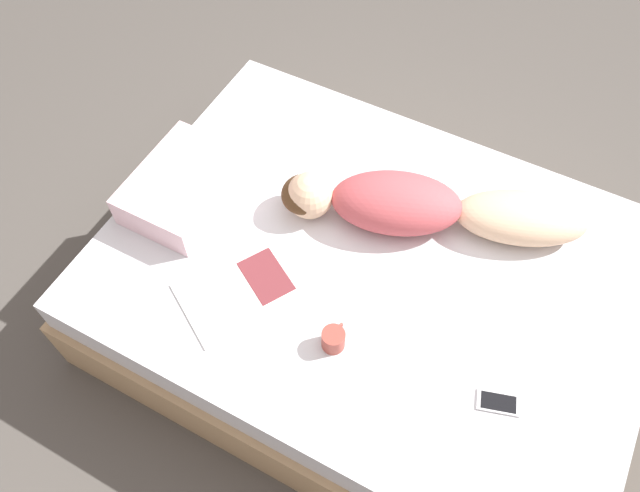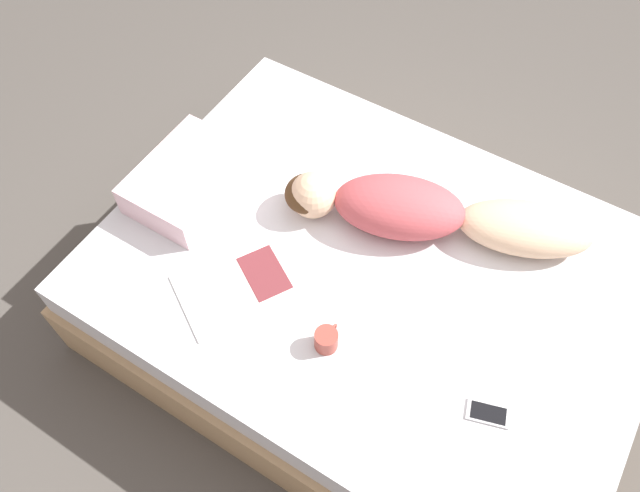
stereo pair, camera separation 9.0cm
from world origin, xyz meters
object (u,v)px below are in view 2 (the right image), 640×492
at_px(open_magazine, 239,285).
at_px(cell_phone, 488,413).
at_px(coffee_mug, 326,339).
at_px(person, 426,212).

bearing_deg(open_magazine, cell_phone, -57.31).
bearing_deg(open_magazine, coffee_mug, -64.21).
bearing_deg(person, cell_phone, -158.61).
relative_size(coffee_mug, cell_phone, 0.71).
bearing_deg(cell_phone, open_magazine, 74.90).
distance_m(person, coffee_mug, 0.70).
bearing_deg(cell_phone, person, 25.54).
height_order(open_magazine, cell_phone, same).
xyz_separation_m(open_magazine, cell_phone, (0.04, -1.07, 0.00)).
bearing_deg(person, open_magazine, 121.45).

